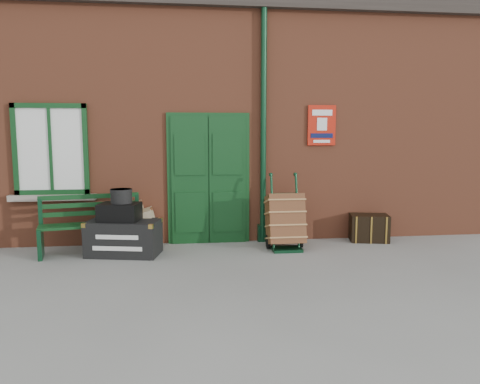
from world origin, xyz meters
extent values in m
plane|color=gray|center=(0.00, 0.00, 0.00)|extent=(80.00, 80.00, 0.00)
cube|color=brown|center=(0.00, 3.50, 2.00)|extent=(10.00, 4.00, 4.00)
cube|color=#38302B|center=(0.00, 3.50, 4.15)|extent=(10.30, 4.30, 0.30)
cube|color=#0F3816|center=(-0.30, 1.46, 1.10)|extent=(1.42, 0.12, 2.32)
cube|color=white|center=(-2.90, 1.45, 1.65)|extent=(1.20, 0.08, 1.50)
cylinder|color=black|center=(0.65, 1.42, 2.00)|extent=(0.10, 0.10, 4.00)
cube|color=#B71C0D|center=(1.70, 1.47, 2.05)|extent=(0.50, 0.03, 0.70)
cube|color=#0F3816|center=(-2.21, 0.93, 0.47)|extent=(1.61, 0.71, 0.04)
cube|color=#0F3816|center=(-2.25, 1.16, 0.76)|extent=(1.54, 0.35, 0.42)
cube|color=black|center=(-2.94, 0.78, 0.23)|extent=(0.15, 0.47, 0.47)
cube|color=black|center=(-1.47, 1.08, 0.23)|extent=(0.15, 0.47, 0.47)
cube|color=black|center=(-1.69, 0.80, 0.28)|extent=(1.21, 0.83, 0.55)
cube|color=black|center=(-1.74, 0.80, 0.69)|extent=(0.69, 0.56, 0.28)
cylinder|color=black|center=(-1.71, 0.83, 0.94)|extent=(0.39, 0.39, 0.22)
cube|color=tan|center=(-1.47, 1.25, 0.39)|extent=(0.40, 0.54, 0.78)
cube|color=tan|center=(-1.29, 1.19, 0.34)|extent=(0.35, 0.48, 0.67)
cube|color=black|center=(0.93, 0.72, 0.02)|extent=(0.48, 0.35, 0.05)
cylinder|color=black|center=(0.72, 0.90, 0.62)|extent=(0.04, 0.34, 1.21)
cylinder|color=black|center=(1.14, 0.89, 0.62)|extent=(0.04, 0.34, 1.21)
cylinder|color=black|center=(0.65, 0.92, 0.11)|extent=(0.05, 0.23, 0.23)
cylinder|color=black|center=(1.21, 0.91, 0.11)|extent=(0.05, 0.23, 0.23)
cube|color=brown|center=(0.93, 0.88, 0.50)|extent=(0.60, 0.65, 0.90)
cube|color=black|center=(2.54, 1.22, 0.24)|extent=(0.74, 0.56, 0.48)
camera|label=1|loc=(-0.77, -6.60, 1.93)|focal=35.00mm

